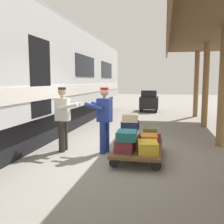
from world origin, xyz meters
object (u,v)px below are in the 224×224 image
object	(u,v)px
suitcase_tan_vintage	(129,140)
suitcase_maroon_trunk	(150,138)
suitcase_navy_fabric	(130,125)
baggage_tug	(149,101)
suitcase_gray_aluminum	(131,135)
suitcase_orange_carryall	(149,141)
suitcase_yellow_case	(148,147)
porter_by_door	(63,117)
luggage_cart	(139,148)
suitcase_olive_duffel	(150,131)
suitcase_teal_softside	(127,135)
porter_in_overalls	(104,118)
suitcase_cream_canvas	(130,118)
suitcase_burgundy_valise	(125,146)

from	to	relation	value
suitcase_tan_vintage	suitcase_maroon_trunk	size ratio (longest dim) A/B	0.96
suitcase_navy_fabric	baggage_tug	distance (m)	9.14
suitcase_gray_aluminum	suitcase_orange_carryall	world-z (taller)	suitcase_orange_carryall
suitcase_yellow_case	porter_by_door	size ratio (longest dim) A/B	0.33
suitcase_maroon_trunk	baggage_tug	xyz separation A→B (m)	(0.59, -9.13, 0.25)
suitcase_navy_fabric	baggage_tug	xyz separation A→B (m)	(0.05, -9.14, -0.07)
luggage_cart	suitcase_olive_duffel	size ratio (longest dim) A/B	4.58
suitcase_gray_aluminum	suitcase_teal_softside	xyz separation A→B (m)	(-0.03, 1.10, 0.23)
suitcase_maroon_trunk	porter_by_door	distance (m)	2.36
suitcase_tan_vintage	suitcase_teal_softside	xyz separation A→B (m)	(-0.03, 0.55, 0.22)
suitcase_gray_aluminum	porter_in_overalls	world-z (taller)	porter_in_overalls
suitcase_orange_carryall	suitcase_tan_vintage	bearing A→B (deg)	0.00
suitcase_tan_vintage	suitcase_cream_canvas	distance (m)	0.69
suitcase_gray_aluminum	porter_by_door	size ratio (longest dim) A/B	0.31
suitcase_burgundy_valise	suitcase_olive_duffel	distance (m)	1.19
porter_in_overalls	baggage_tug	distance (m)	9.42
suitcase_orange_carryall	porter_in_overalls	xyz separation A→B (m)	(1.19, -0.28, 0.48)
suitcase_navy_fabric	suitcase_cream_canvas	distance (m)	0.22
baggage_tug	suitcase_gray_aluminum	bearing A→B (deg)	90.56
suitcase_gray_aluminum	porter_by_door	distance (m)	1.87
luggage_cart	porter_by_door	xyz separation A→B (m)	(2.02, -0.22, 0.67)
porter_in_overalls	suitcase_gray_aluminum	bearing A→B (deg)	-158.75
suitcase_navy_fabric	suitcase_cream_canvas	xyz separation A→B (m)	(-0.00, 0.04, 0.22)
suitcase_teal_softside	porter_by_door	xyz separation A→B (m)	(1.81, -0.77, 0.26)
suitcase_olive_duffel	baggage_tug	world-z (taller)	baggage_tug
suitcase_tan_vintage	suitcase_gray_aluminum	bearing A→B (deg)	-90.00
suitcase_yellow_case	suitcase_navy_fabric	distance (m)	1.25
suitcase_teal_softside	baggage_tug	distance (m)	10.23
suitcase_cream_canvas	porter_by_door	bearing A→B (deg)	9.18
suitcase_gray_aluminum	suitcase_navy_fabric	world-z (taller)	suitcase_navy_fabric
suitcase_orange_carryall	suitcase_cream_canvas	size ratio (longest dim) A/B	1.15
suitcase_yellow_case	porter_by_door	bearing A→B (deg)	-18.82
suitcase_teal_softside	baggage_tug	bearing A→B (deg)	-89.32
suitcase_yellow_case	porter_by_door	xyz separation A→B (m)	(2.27, -0.77, 0.50)
suitcase_maroon_trunk	suitcase_navy_fabric	world-z (taller)	suitcase_navy_fabric
suitcase_gray_aluminum	suitcase_olive_duffel	world-z (taller)	suitcase_olive_duffel
porter_by_door	suitcase_olive_duffel	bearing A→B (deg)	-172.22
luggage_cart	suitcase_maroon_trunk	bearing A→B (deg)	-114.39
suitcase_olive_duffel	porter_by_door	size ratio (longest dim) A/B	0.26
suitcase_navy_fabric	baggage_tug	bearing A→B (deg)	-89.67
suitcase_yellow_case	suitcase_navy_fabric	size ratio (longest dim) A/B	1.34
suitcase_orange_carryall	suitcase_olive_duffel	xyz separation A→B (m)	(0.01, -0.53, 0.12)
suitcase_maroon_trunk	suitcase_teal_softside	size ratio (longest dim) A/B	0.91
luggage_cart	suitcase_tan_vintage	size ratio (longest dim) A/B	4.16
suitcase_maroon_trunk	suitcase_olive_duffel	size ratio (longest dim) A/B	1.14
suitcase_orange_carryall	porter_by_door	bearing A→B (deg)	-5.63
luggage_cart	suitcase_gray_aluminum	distance (m)	0.63
suitcase_gray_aluminum	porter_in_overalls	xyz separation A→B (m)	(0.69, 0.27, 0.48)
suitcase_burgundy_valise	suitcase_yellow_case	size ratio (longest dim) A/B	0.82
suitcase_burgundy_valise	suitcase_gray_aluminum	bearing A→B (deg)	-90.00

